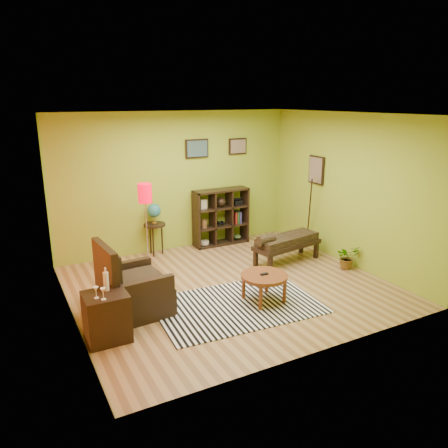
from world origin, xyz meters
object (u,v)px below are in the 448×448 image
coffee_table (264,278)px  armchair (131,291)px  globe_table (154,216)px  floor_lamp (145,201)px  bench (286,242)px  potted_plant (347,259)px  cube_shelf (222,217)px  side_cabinet (107,316)px

coffee_table → armchair: 2.00m
armchair → globe_table: armchair is taller
floor_lamp → bench: bearing=-16.3°
potted_plant → coffee_table: bearing=-168.4°
armchair → globe_table: 2.52m
armchair → floor_lamp: bearing=62.5°
armchair → cube_shelf: 3.43m
armchair → floor_lamp: 1.82m
globe_table → bench: globe_table is taller
globe_table → cube_shelf: (1.49, -0.02, -0.19)m
side_cabinet → globe_table: (1.63, 2.78, 0.47)m
coffee_table → potted_plant: 2.15m
side_cabinet → globe_table: size_ratio=0.91×
floor_lamp → side_cabinet: bearing=-121.8°
side_cabinet → cube_shelf: bearing=41.6°
side_cabinet → armchair: bearing=49.5°
bench → side_cabinet: bearing=-161.8°
side_cabinet → coffee_table: bearing=-0.2°
coffee_table → globe_table: 2.93m
cube_shelf → globe_table: bearing=179.2°
coffee_table → floor_lamp: floor_lamp is taller
potted_plant → floor_lamp: bearing=155.5°
globe_table → cube_shelf: bearing=-0.8°
armchair → side_cabinet: size_ratio=1.15×
side_cabinet → floor_lamp: bearing=58.2°
coffee_table → side_cabinet: (-2.40, 0.01, -0.05)m
side_cabinet → floor_lamp: 2.48m
armchair → potted_plant: size_ratio=2.50×
bench → floor_lamp: bearing=163.7°
cube_shelf → bench: (0.56, -1.56, -0.19)m
cube_shelf → potted_plant: cube_shelf is taller
coffee_table → bench: bench is taller
coffee_table → cube_shelf: 2.87m
cube_shelf → potted_plant: 2.76m
floor_lamp → potted_plant: (3.31, -1.51, -1.15)m
coffee_table → potted_plant: coffee_table is taller
coffee_table → floor_lamp: bearing=122.0°
armchair → potted_plant: (4.01, -0.15, -0.16)m
floor_lamp → globe_table: (0.43, 0.86, -0.53)m
cube_shelf → potted_plant: bearing=-59.4°
armchair → globe_table: bearing=62.8°
cube_shelf → side_cabinet: bearing=-138.4°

